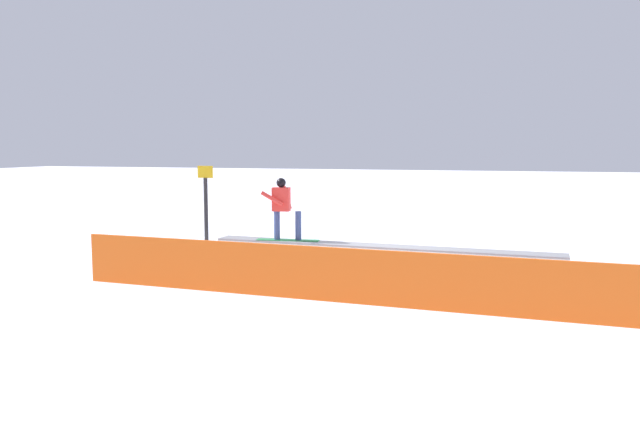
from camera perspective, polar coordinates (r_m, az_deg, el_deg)
The scene contains 5 objects.
ground_plane at distance 13.74m, azimuth 5.57°, elevation -5.25°, with size 120.00×120.00×0.00m, color white.
grind_box at distance 13.69m, azimuth 5.58°, elevation -4.22°, with size 7.81×0.89×0.56m.
snowboarder at distance 14.24m, azimuth -3.46°, elevation 0.66°, with size 1.49×0.51×1.45m.
safety_fence at distance 10.76m, azimuth 2.49°, elevation -5.79°, with size 10.78×0.06×0.97m, color #EA5B16.
trail_marker at distance 15.52m, azimuth -10.55°, elevation 0.48°, with size 0.40×0.10×2.26m.
Camera 1 is at (-2.57, 13.22, 2.72)m, focal length 34.43 mm.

